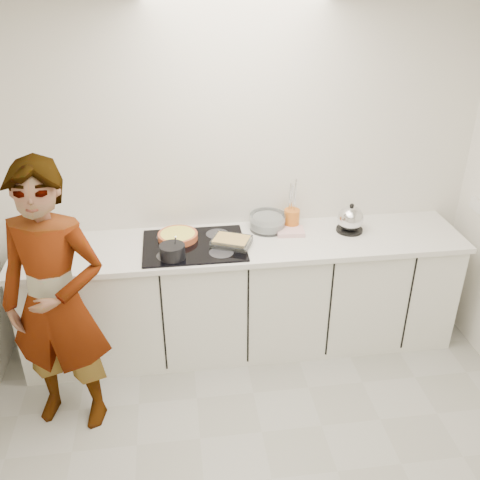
{
  "coord_description": "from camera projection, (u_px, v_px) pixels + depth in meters",
  "views": [
    {
      "loc": [
        -0.47,
        -2.08,
        2.73
      ],
      "look_at": [
        -0.05,
        1.05,
        1.05
      ],
      "focal_mm": 40.0,
      "sensor_mm": 36.0,
      "label": 1
    }
  ],
  "objects": [
    {
      "name": "floor",
      "position": [
        272.0,
        479.0,
        3.15
      ],
      "size": [
        3.6,
        3.2,
        0.0
      ],
      "primitive_type": "cube",
      "color": "#ACACA4",
      "rests_on": "ground"
    },
    {
      "name": "wall_back",
      "position": [
        237.0,
        175.0,
        3.94
      ],
      "size": [
        3.6,
        0.0,
        2.6
      ],
      "primitive_type": "cube",
      "color": "white",
      "rests_on": "ground"
    },
    {
      "name": "base_cabinets",
      "position": [
        243.0,
        297.0,
        4.07
      ],
      "size": [
        3.2,
        0.58,
        0.87
      ],
      "primitive_type": "cube",
      "color": "white",
      "rests_on": "floor"
    },
    {
      "name": "countertop",
      "position": [
        243.0,
        244.0,
        3.85
      ],
      "size": [
        3.24,
        0.64,
        0.04
      ],
      "primitive_type": "cube",
      "color": "white",
      "rests_on": "base_cabinets"
    },
    {
      "name": "hob",
      "position": [
        194.0,
        245.0,
        3.78
      ],
      "size": [
        0.72,
        0.54,
        0.01
      ],
      "primitive_type": "cube",
      "color": "black",
      "rests_on": "countertop"
    },
    {
      "name": "tart_dish",
      "position": [
        178.0,
        236.0,
        3.84
      ],
      "size": [
        0.32,
        0.32,
        0.05
      ],
      "color": "#C45931",
      "rests_on": "hob"
    },
    {
      "name": "saucepan",
      "position": [
        172.0,
        251.0,
        3.59
      ],
      "size": [
        0.17,
        0.17,
        0.16
      ],
      "color": "black",
      "rests_on": "hob"
    },
    {
      "name": "baking_dish",
      "position": [
        231.0,
        241.0,
        3.76
      ],
      "size": [
        0.32,
        0.28,
        0.05
      ],
      "color": "silver",
      "rests_on": "hob"
    },
    {
      "name": "mixing_bowl",
      "position": [
        268.0,
        222.0,
        4.0
      ],
      "size": [
        0.34,
        0.34,
        0.12
      ],
      "color": "silver",
      "rests_on": "countertop"
    },
    {
      "name": "tea_towel",
      "position": [
        290.0,
        232.0,
        3.95
      ],
      "size": [
        0.21,
        0.16,
        0.03
      ],
      "primitive_type": "cube",
      "rotation": [
        0.0,
        0.0,
        -0.07
      ],
      "color": "white",
      "rests_on": "countertop"
    },
    {
      "name": "kettle",
      "position": [
        350.0,
        220.0,
        3.95
      ],
      "size": [
        0.26,
        0.26,
        0.22
      ],
      "color": "black",
      "rests_on": "countertop"
    },
    {
      "name": "utensil_crock",
      "position": [
        292.0,
        219.0,
        4.02
      ],
      "size": [
        0.14,
        0.14,
        0.15
      ],
      "primitive_type": "cylinder",
      "rotation": [
        0.0,
        0.0,
        0.22
      ],
      "color": "orange",
      "rests_on": "countertop"
    },
    {
      "name": "cook",
      "position": [
        56.0,
        303.0,
        3.19
      ],
      "size": [
        0.74,
        0.58,
        1.79
      ],
      "primitive_type": "imported",
      "rotation": [
        0.0,
        0.0,
        -0.25
      ],
      "color": "white",
      "rests_on": "floor"
    }
  ]
}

